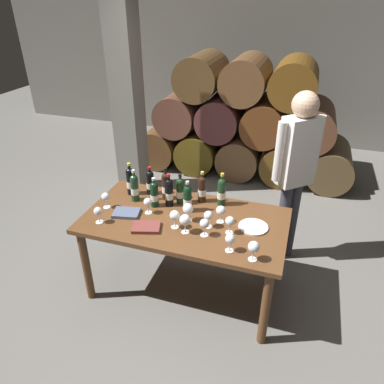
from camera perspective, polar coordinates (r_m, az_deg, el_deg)
ground_plane at (r=3.50m, az=-1.05°, el=-14.66°), size 14.00×14.00×0.00m
cellar_back_wall at (r=6.70m, az=11.37°, el=20.09°), size 10.00×0.24×2.80m
barrel_stack at (r=5.31m, az=8.20°, el=10.74°), size 3.12×0.90×1.69m
stone_pillar at (r=4.65m, az=-10.29°, el=14.89°), size 0.32×0.32×2.60m
dining_table at (r=3.07m, az=-1.16°, el=-5.67°), size 1.70×0.90×0.76m
wine_bottle_0 at (r=3.06m, az=-0.72°, el=-1.01°), size 0.07×0.07×0.29m
wine_bottle_1 at (r=3.20m, az=1.61°, el=0.52°), size 0.07×0.07×0.30m
wine_bottle_2 at (r=3.15m, az=-6.02°, el=-0.29°), size 0.07×0.07×0.28m
wine_bottle_3 at (r=3.37m, az=-9.78°, el=1.77°), size 0.07×0.07×0.32m
wine_bottle_4 at (r=3.18m, az=-1.88°, el=0.26°), size 0.07×0.07×0.29m
wine_bottle_5 at (r=3.14m, az=-3.67°, el=-0.00°), size 0.07×0.07×0.31m
wine_bottle_6 at (r=3.35m, az=-6.67°, el=1.58°), size 0.07×0.07×0.28m
wine_bottle_7 at (r=3.25m, az=-9.12°, el=0.72°), size 0.07×0.07×0.31m
wine_bottle_8 at (r=3.25m, az=-4.19°, el=1.02°), size 0.07×0.07×0.31m
wine_bottle_9 at (r=3.16m, az=4.73°, el=0.10°), size 0.07×0.07×0.31m
wine_glass_0 at (r=2.79m, az=-1.10°, el=-4.52°), size 0.09×0.09×0.16m
wine_glass_1 at (r=2.93m, az=4.61°, el=-3.02°), size 0.08×0.08×0.15m
wine_glass_2 at (r=2.77m, az=2.01°, el=-5.13°), size 0.08×0.08×0.15m
wine_glass_3 at (r=2.86m, az=-2.76°, el=-3.82°), size 0.08×0.08×0.16m
wine_glass_4 at (r=3.20m, az=-13.59°, el=-0.83°), size 0.07×0.07×0.15m
wine_glass_5 at (r=2.93m, az=-0.65°, el=-2.71°), size 0.09×0.09×0.16m
wine_glass_6 at (r=2.86m, az=2.63°, el=-3.84°), size 0.07×0.07×0.15m
wine_glass_7 at (r=2.81m, az=6.06°, el=-4.73°), size 0.08×0.08×0.15m
wine_glass_8 at (r=3.02m, az=-14.73°, el=-3.08°), size 0.07×0.07×0.14m
wine_glass_9 at (r=2.62m, az=6.08°, el=-7.51°), size 0.07×0.07×0.15m
wine_glass_10 at (r=3.06m, az=-7.05°, el=-1.69°), size 0.07×0.07×0.15m
wine_glass_11 at (r=2.56m, az=9.79°, el=-8.67°), size 0.08×0.08×0.16m
tasting_notebook at (r=3.12m, az=-10.39°, el=-3.30°), size 0.25×0.20×0.03m
leather_ledger at (r=2.91m, az=-7.29°, el=-5.58°), size 0.26×0.22×0.03m
serving_plate at (r=2.95m, az=9.72°, el=-5.49°), size 0.24×0.24×0.01m
sommelier_presenting at (r=3.41m, az=16.21°, el=4.18°), size 0.39×0.36×1.72m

